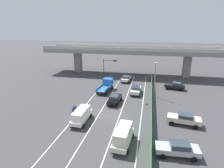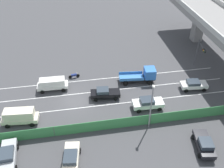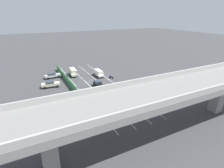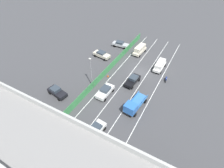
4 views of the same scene
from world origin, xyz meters
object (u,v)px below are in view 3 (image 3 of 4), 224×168
Objects in this scene: car_sedan_white at (126,108)px; street_lamp at (77,82)px; car_van_white at (98,73)px; car_van_cream at (73,72)px; traffic_cone at (78,91)px; parked_sedan_dark at (63,113)px; motorcycle at (111,77)px; parked_sedan_cream at (51,84)px; traffic_light at (159,95)px; flatbed_truck_blue at (122,90)px; car_hatchback_white at (95,94)px; parked_wagon_silver at (52,75)px; car_sedan_black at (98,84)px.

car_sedan_white is 0.62× the size of street_lamp.
car_van_cream is (6.88, -4.27, 0.12)m from car_van_white.
parked_sedan_dark is at bearing 58.88° from traffic_cone.
car_sedan_white is at bearing 125.97° from street_lamp.
car_van_white is 2.52× the size of motorcycle.
parked_sedan_cream reaches higher than car_sedan_white.
traffic_light is (-8.59, 29.74, 2.43)m from car_van_cream.
car_van_cream is at bearing -73.89° from traffic_light.
flatbed_truck_blue is (-6.59, 19.31, -0.01)m from car_van_cream.
car_sedan_white is at bearing 65.31° from flatbed_truck_blue.
car_hatchback_white reaches higher than traffic_cone.
car_van_white is at bearing 159.06° from parked_wagon_silver.
traffic_light is at bearing 87.50° from motorcycle.
car_sedan_black is 9.37m from street_lamp.
car_sedan_white is 0.96× the size of car_hatchback_white.
parked_sedan_cream is (14.52, -12.72, -0.35)m from flatbed_truck_blue.
car_sedan_black is 0.91× the size of traffic_light.
parked_sedan_dark is (15.38, 18.61, -0.26)m from car_van_white.
parked_wagon_silver is at bearing -57.53° from flatbed_truck_blue.
parked_sedan_cream is (7.91, -11.53, -0.01)m from car_hatchback_white.
car_van_white is 4.46m from motorcycle.
flatbed_truck_blue is at bearing 138.78° from parked_sedan_cream.
car_sedan_white is 8.20m from flatbed_truck_blue.
parked_sedan_cream is at bearing 39.72° from car_van_cream.
car_van_cream reaches higher than car_sedan_white.
traffic_light reaches higher than traffic_cone.
parked_sedan_cream is (17.48, -1.19, 0.46)m from motorcycle.
traffic_light is 17.59m from street_lamp.
parked_sedan_cream is at bearing 76.38° from parked_wagon_silver.
parked_sedan_cream is 8.35m from traffic_cone.
parked_sedan_cream is (11.10, -20.17, 0.05)m from car_sedan_white.
car_van_white is 17.05m from street_lamp.
street_lamp reaches higher than car_hatchback_white.
traffic_light is at bearing 93.84° from car_van_white.
traffic_cone is at bearing 42.62° from car_van_white.
parked_sedan_dark is (8.49, 22.87, -0.38)m from car_van_cream.
car_van_cream is 1.04× the size of parked_sedan_cream.
car_hatchback_white is 0.65× the size of street_lamp.
car_van_cream is at bearing -83.24° from car_sedan_white.
car_van_cream is 10.32m from parked_sedan_cream.
car_van_cream is at bearing -31.80° from car_van_white.
car_van_cream is at bearing -90.06° from car_hatchback_white.
car_van_cream reaches higher than traffic_cone.
car_sedan_white is 0.96× the size of parked_sedan_dark.
car_hatchback_white is (3.43, 5.88, 0.03)m from car_sedan_black.
parked_sedan_dark reaches higher than traffic_cone.
parked_wagon_silver is (9.33, -27.48, 0.03)m from car_sedan_white.
car_van_cream is 13.11m from traffic_cone.
car_hatchback_white is 14.73m from traffic_light.
car_hatchback_white is at bearing 47.24° from motorcycle.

